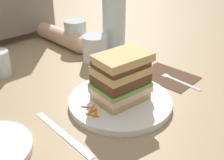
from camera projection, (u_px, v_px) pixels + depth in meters
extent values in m
plane|color=#9E8460|center=(112.00, 99.00, 0.70)|extent=(3.00, 3.00, 0.00)
cylinder|color=white|center=(120.00, 101.00, 0.68)|extent=(0.25, 0.25, 0.02)
cube|color=tan|center=(121.00, 95.00, 0.67)|extent=(0.13, 0.10, 0.02)
cube|color=beige|center=(121.00, 89.00, 0.67)|extent=(0.13, 0.11, 0.02)
cube|color=#6BA83D|center=(121.00, 84.00, 0.66)|extent=(0.13, 0.11, 0.01)
cube|color=#56331E|center=(121.00, 78.00, 0.65)|extent=(0.13, 0.10, 0.02)
cube|color=tan|center=(121.00, 70.00, 0.64)|extent=(0.13, 0.10, 0.02)
cube|color=#56331E|center=(121.00, 64.00, 0.63)|extent=(0.12, 0.10, 0.01)
cube|color=tan|center=(122.00, 58.00, 0.62)|extent=(0.13, 0.11, 0.03)
cylinder|color=orange|center=(99.00, 105.00, 0.65)|extent=(0.01, 0.03, 0.00)
cylinder|color=orange|center=(96.00, 113.00, 0.62)|extent=(0.02, 0.02, 0.00)
cylinder|color=orange|center=(95.00, 115.00, 0.61)|extent=(0.02, 0.02, 0.00)
cylinder|color=orange|center=(93.00, 107.00, 0.64)|extent=(0.02, 0.01, 0.00)
cylinder|color=orange|center=(96.00, 110.00, 0.63)|extent=(0.01, 0.02, 0.00)
cylinder|color=orange|center=(87.00, 108.00, 0.64)|extent=(0.01, 0.02, 0.00)
cylinder|color=orange|center=(93.00, 110.00, 0.63)|extent=(0.02, 0.01, 0.00)
cylinder|color=orange|center=(93.00, 111.00, 0.63)|extent=(0.02, 0.00, 0.00)
cylinder|color=orange|center=(92.00, 115.00, 0.61)|extent=(0.02, 0.03, 0.00)
cylinder|color=orange|center=(90.00, 111.00, 0.63)|extent=(0.02, 0.01, 0.00)
cylinder|color=orange|center=(151.00, 90.00, 0.71)|extent=(0.02, 0.01, 0.00)
cylinder|color=orange|center=(144.00, 87.00, 0.72)|extent=(0.02, 0.03, 0.00)
cylinder|color=orange|center=(148.00, 86.00, 0.73)|extent=(0.02, 0.01, 0.00)
cylinder|color=orange|center=(143.00, 83.00, 0.74)|extent=(0.03, 0.02, 0.00)
cylinder|color=orange|center=(136.00, 87.00, 0.73)|extent=(0.00, 0.03, 0.00)
cylinder|color=orange|center=(145.00, 92.00, 0.70)|extent=(0.03, 0.01, 0.00)
cylinder|color=orange|center=(138.00, 88.00, 0.72)|extent=(0.02, 0.01, 0.00)
cube|color=#4C3323|center=(168.00, 76.00, 0.81)|extent=(0.13, 0.16, 0.00)
cube|color=silver|center=(184.00, 82.00, 0.77)|extent=(0.01, 0.11, 0.00)
cube|color=silver|center=(166.00, 74.00, 0.82)|extent=(0.02, 0.02, 0.00)
cylinder|color=silver|center=(160.00, 70.00, 0.84)|extent=(0.00, 0.04, 0.00)
cylinder|color=silver|center=(159.00, 71.00, 0.83)|extent=(0.00, 0.04, 0.00)
cylinder|color=silver|center=(158.00, 72.00, 0.83)|extent=(0.00, 0.04, 0.00)
cylinder|color=silver|center=(156.00, 72.00, 0.83)|extent=(0.00, 0.04, 0.00)
cube|color=silver|center=(77.00, 146.00, 0.55)|extent=(0.02, 0.10, 0.00)
cube|color=silver|center=(51.00, 123.00, 0.61)|extent=(0.02, 0.11, 0.00)
cylinder|color=white|center=(95.00, 49.00, 0.89)|extent=(0.08, 0.08, 0.09)
cylinder|color=orange|center=(95.00, 51.00, 0.89)|extent=(0.07, 0.07, 0.07)
cylinder|color=silver|center=(114.00, 17.00, 0.91)|extent=(0.08, 0.08, 0.25)
cylinder|color=silver|center=(76.00, 34.00, 1.00)|extent=(0.08, 0.08, 0.10)
cylinder|color=#DBAD89|center=(61.00, 36.00, 1.03)|extent=(0.06, 0.24, 0.06)
sphere|color=#DBAD89|center=(81.00, 45.00, 0.96)|extent=(0.06, 0.06, 0.06)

